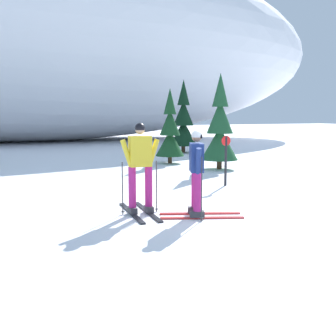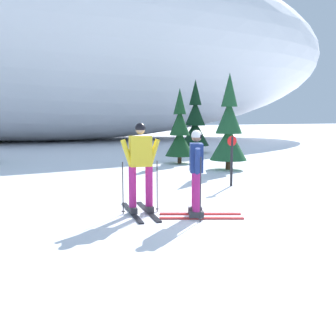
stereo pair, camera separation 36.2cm
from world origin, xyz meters
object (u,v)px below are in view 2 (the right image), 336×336
skier_navy_jacket (197,172)px  trail_marker_post (232,158)px  pine_tree_center_right (229,130)px  skier_yellow_jacket (141,166)px  pine_tree_far_right (195,122)px  pine_tree_center_left (180,132)px

skier_navy_jacket → trail_marker_post: size_ratio=1.21×
skier_navy_jacket → pine_tree_center_right: size_ratio=0.49×
skier_yellow_jacket → trail_marker_post: size_ratio=1.30×
pine_tree_center_right → pine_tree_far_right: size_ratio=0.92×
pine_tree_center_right → trail_marker_post: (-1.62, -3.10, -0.65)m
pine_tree_center_right → trail_marker_post: size_ratio=2.46×
pine_tree_center_left → pine_tree_center_right: (0.94, -2.35, 0.18)m
skier_yellow_jacket → pine_tree_center_left: size_ratio=0.60×
skier_yellow_jacket → trail_marker_post: bearing=33.3°
skier_yellow_jacket → skier_navy_jacket: skier_yellow_jacket is taller
skier_navy_jacket → pine_tree_center_left: bearing=69.8°
skier_navy_jacket → trail_marker_post: (2.35, 2.79, -0.10)m
skier_yellow_jacket → pine_tree_center_left: (3.96, 7.61, 0.31)m
pine_tree_far_right → skier_yellow_jacket: bearing=-119.1°
trail_marker_post → pine_tree_far_right: bearing=71.4°
trail_marker_post → pine_tree_center_right: bearing=62.4°
pine_tree_center_left → trail_marker_post: pine_tree_center_left is taller
pine_tree_far_right → trail_marker_post: bearing=-108.6°
pine_tree_center_right → pine_tree_far_right: pine_tree_far_right is taller
pine_tree_center_right → pine_tree_far_right: (1.55, 6.33, 0.12)m
pine_tree_center_left → pine_tree_far_right: 4.70m
pine_tree_center_right → trail_marker_post: pine_tree_center_right is taller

